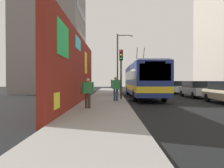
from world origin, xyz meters
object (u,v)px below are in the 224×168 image
at_px(pedestrian_at_curb, 116,87).
at_px(city_bus, 142,79).
at_px(parked_car_silver, 196,89).
at_px(traffic_light, 121,66).
at_px(pedestrian_near_wall, 88,91).
at_px(parked_car_white, 177,87).
at_px(street_lamp, 119,59).

bearing_deg(pedestrian_at_curb, city_bus, -29.25).
relative_size(parked_car_silver, traffic_light, 1.21).
bearing_deg(city_bus, pedestrian_near_wall, 154.81).
height_order(parked_car_white, pedestrian_at_curb, pedestrian_at_curb).
bearing_deg(pedestrian_near_wall, traffic_light, -19.83).
bearing_deg(traffic_light, pedestrian_near_wall, 160.17).
bearing_deg(parked_car_silver, pedestrian_near_wall, 134.30).
bearing_deg(traffic_light, pedestrian_at_curb, 161.84).
height_order(city_bus, street_lamp, street_lamp).
xyz_separation_m(parked_car_white, pedestrian_near_wall, (-15.28, 9.35, 0.24)).
bearing_deg(parked_car_silver, city_bus, 93.28).
xyz_separation_m(city_bus, pedestrian_near_wall, (-8.83, 4.15, -0.67)).
distance_m(city_bus, pedestrian_near_wall, 9.78).
xyz_separation_m(pedestrian_near_wall, street_lamp, (13.18, -2.10, 2.99)).
distance_m(parked_car_white, pedestrian_at_curb, 13.56).
height_order(parked_car_silver, pedestrian_near_wall, pedestrian_near_wall).
relative_size(city_bus, street_lamp, 1.77).
xyz_separation_m(parked_car_white, pedestrian_at_curb, (-11.08, 7.80, 0.35)).
relative_size(city_bus, pedestrian_at_curb, 6.88).
relative_size(parked_car_white, traffic_light, 1.17).
height_order(parked_car_silver, pedestrian_at_curb, pedestrian_at_curb).
height_order(city_bus, pedestrian_at_curb, city_bus).
xyz_separation_m(city_bus, traffic_light, (-3.28, 2.15, 1.05)).
height_order(city_bus, traffic_light, city_bus).
bearing_deg(pedestrian_near_wall, city_bus, -25.19).
distance_m(city_bus, traffic_light, 4.06).
bearing_deg(parked_car_white, pedestrian_near_wall, 148.53).
distance_m(city_bus, pedestrian_at_curb, 5.34).
height_order(pedestrian_at_curb, traffic_light, traffic_light).
bearing_deg(street_lamp, pedestrian_at_curb, 176.51).
bearing_deg(traffic_light, city_bus, -33.27).
bearing_deg(parked_car_white, street_lamp, 106.13).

